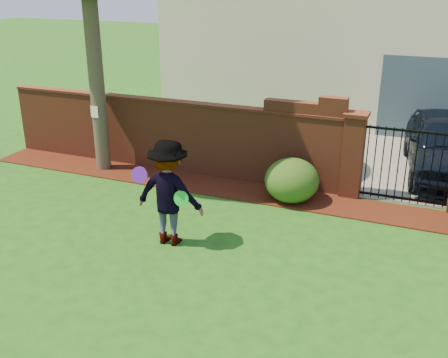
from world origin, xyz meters
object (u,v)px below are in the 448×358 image
at_px(man, 168,194).
at_px(frisbee_purple, 140,175).
at_px(frisbee_green, 181,199).
at_px(car, 448,148).

distance_m(man, frisbee_purple, 0.59).
bearing_deg(frisbee_green, car, 52.82).
relative_size(frisbee_purple, frisbee_green, 1.04).
bearing_deg(car, frisbee_purple, -138.50).
relative_size(man, frisbee_purple, 6.61).
bearing_deg(frisbee_purple, man, 21.99).
bearing_deg(car, frisbee_green, -134.02).
xyz_separation_m(man, frisbee_green, (0.33, -0.13, 0.01)).
bearing_deg(frisbee_green, frisbee_purple, -176.46).
relative_size(car, frisbee_purple, 15.03).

